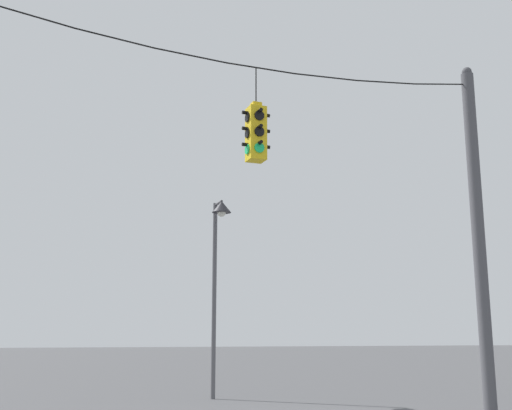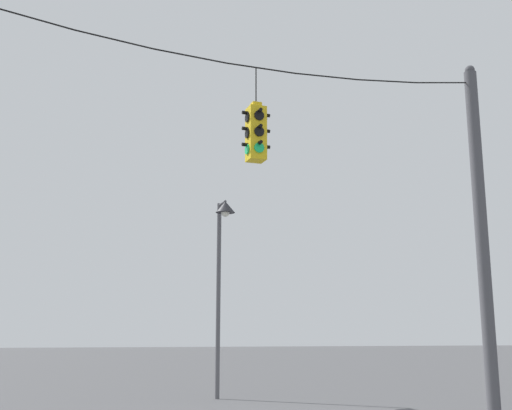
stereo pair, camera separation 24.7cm
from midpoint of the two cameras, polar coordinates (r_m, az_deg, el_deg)
name	(u,v)px [view 1 (the left image)]	position (r m, az deg, el deg)	size (l,w,h in m)	color
utility_pole_right	(478,232)	(14.96, 18.70, -2.31)	(0.28, 0.28, 7.77)	#4C4C51
span_wire	(262,62)	(13.32, -0.04, 12.60)	(10.29, 0.03, 0.44)	black
traffic_light_over_intersection	(256,133)	(12.73, -0.56, 6.41)	(0.58, 0.58, 1.95)	yellow
street_lamp	(218,246)	(17.49, -3.77, -3.69)	(0.52, 0.90, 5.28)	#515156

